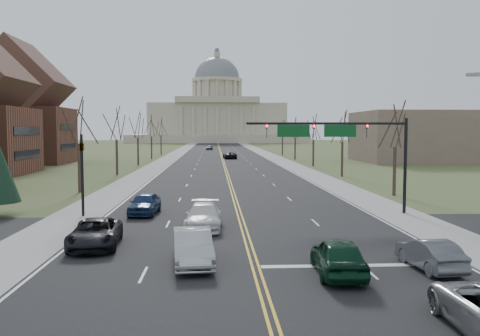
{
  "coord_description": "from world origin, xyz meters",
  "views": [
    {
      "loc": [
        -1.9,
        -23.9,
        6.3
      ],
      "look_at": [
        0.38,
        20.23,
        3.0
      ],
      "focal_mm": 38.0,
      "sensor_mm": 36.0,
      "label": 1
    }
  ],
  "objects": [
    {
      "name": "tree_l_2",
      "position": [
        -15.5,
        68.0,
        6.94
      ],
      "size": [
        3.96,
        3.96,
        9.0
      ],
      "color": "#31231D",
      "rests_on": "ground"
    },
    {
      "name": "bldg_right_mass",
      "position": [
        40.0,
        76.0,
        5.0
      ],
      "size": [
        25.0,
        20.0,
        10.0
      ],
      "primitive_type": "cube",
      "color": "brown",
      "rests_on": "ground"
    },
    {
      "name": "car_far_nb",
      "position": [
        1.6,
        87.82,
        0.79
      ],
      "size": [
        3.2,
        5.85,
        1.55
      ],
      "primitive_type": "imported",
      "rotation": [
        0.0,
        0.0,
        3.26
      ],
      "color": "black",
      "rests_on": "road"
    },
    {
      "name": "car_far_sb",
      "position": [
        -3.27,
        137.72,
        0.79
      ],
      "size": [
        2.41,
        4.74,
        1.55
      ],
      "primitive_type": "imported",
      "rotation": [
        0.0,
        0.0,
        -0.13
      ],
      "color": "#54585C",
      "rests_on": "road"
    },
    {
      "name": "center_line",
      "position": [
        0.0,
        110.0,
        0.01
      ],
      "size": [
        0.42,
        380.0,
        0.01
      ],
      "primitive_type": "cube",
      "color": "gold",
      "rests_on": "road"
    },
    {
      "name": "tree_l_1",
      "position": [
        -15.5,
        48.0,
        6.94
      ],
      "size": [
        3.96,
        3.96,
        9.0
      ],
      "color": "#31231D",
      "rests_on": "ground"
    },
    {
      "name": "capitol",
      "position": [
        0.0,
        249.91,
        14.2
      ],
      "size": [
        90.0,
        60.0,
        50.0
      ],
      "color": "#B8B299",
      "rests_on": "ground"
    },
    {
      "name": "tree_r_4",
      "position": [
        15.5,
        104.0,
        6.55
      ],
      "size": [
        3.74,
        3.74,
        8.5
      ],
      "color": "#31231D",
      "rests_on": "ground"
    },
    {
      "name": "road",
      "position": [
        0.0,
        110.0,
        0.01
      ],
      "size": [
        20.0,
        380.0,
        0.01
      ],
      "primitive_type": "cube",
      "color": "black",
      "rests_on": "ground"
    },
    {
      "name": "car_sb_outer_second",
      "position": [
        -7.08,
        14.05,
        0.83
      ],
      "size": [
        2.25,
        4.91,
        1.63
      ],
      "primitive_type": "imported",
      "rotation": [
        0.0,
        0.0,
        -0.07
      ],
      "color": "navy",
      "rests_on": "road"
    },
    {
      "name": "tree_l_4",
      "position": [
        -15.5,
        108.0,
        6.94
      ],
      "size": [
        3.96,
        3.96,
        9.0
      ],
      "color": "#31231D",
      "rests_on": "ground"
    },
    {
      "name": "ground",
      "position": [
        0.0,
        0.0,
        0.0
      ],
      "size": [
        600.0,
        600.0,
        0.0
      ],
      "primitive_type": "plane",
      "color": "#49582C",
      "rests_on": "ground"
    },
    {
      "name": "tree_r_3",
      "position": [
        15.5,
        84.0,
        6.55
      ],
      "size": [
        3.74,
        3.74,
        8.5
      ],
      "color": "#31231D",
      "rests_on": "ground"
    },
    {
      "name": "bldg_left_far",
      "position": [
        -38.0,
        74.0,
        9.54
      ],
      "size": [
        17.1,
        14.28,
        23.25
      ],
      "color": "brown",
      "rests_on": "ground"
    },
    {
      "name": "stop_bar",
      "position": [
        5.0,
        -1.0,
        0.01
      ],
      "size": [
        9.5,
        0.5,
        0.01
      ],
      "primitive_type": "cube",
      "color": "silver",
      "rests_on": "road"
    },
    {
      "name": "car_nb_inner_lead",
      "position": [
        3.48,
        -2.45,
        0.84
      ],
      "size": [
        2.22,
        4.95,
        1.65
      ],
      "primitive_type": "imported",
      "rotation": [
        0.0,
        0.0,
        3.09
      ],
      "color": "#0B301D",
      "rests_on": "road"
    },
    {
      "name": "car_sb_outer_lead",
      "position": [
        -8.3,
        3.44,
        0.76
      ],
      "size": [
        2.92,
        5.59,
        1.5
      ],
      "primitive_type": "imported",
      "rotation": [
        0.0,
        0.0,
        0.08
      ],
      "color": "black",
      "rests_on": "road"
    },
    {
      "name": "edge_line_right",
      "position": [
        9.8,
        110.0,
        0.01
      ],
      "size": [
        0.15,
        380.0,
        0.01
      ],
      "primitive_type": "cube",
      "color": "silver",
      "rests_on": "road"
    },
    {
      "name": "tree_r_2",
      "position": [
        15.5,
        64.0,
        6.55
      ],
      "size": [
        3.74,
        3.74,
        8.5
      ],
      "color": "#31231D",
      "rests_on": "ground"
    },
    {
      "name": "car_nb_outer_lead",
      "position": [
        7.84,
        -1.77,
        0.71
      ],
      "size": [
        1.83,
        4.37,
        1.4
      ],
      "primitive_type": "imported",
      "rotation": [
        0.0,
        0.0,
        3.22
      ],
      "color": "#53575B",
      "rests_on": "road"
    },
    {
      "name": "car_sb_inner_lead",
      "position": [
        -2.91,
        -0.4,
        0.83
      ],
      "size": [
        2.2,
        5.13,
        1.64
      ],
      "primitive_type": "imported",
      "rotation": [
        0.0,
        0.0,
        0.1
      ],
      "color": "#A2A5AA",
      "rests_on": "road"
    },
    {
      "name": "sidewalk_right",
      "position": [
        12.0,
        110.0,
        0.01
      ],
      "size": [
        4.0,
        380.0,
        0.03
      ],
      "primitive_type": "cube",
      "color": "gray",
      "rests_on": "ground"
    },
    {
      "name": "tree_r_0",
      "position": [
        15.5,
        24.0,
        6.55
      ],
      "size": [
        3.74,
        3.74,
        8.5
      ],
      "color": "#31231D",
      "rests_on": "ground"
    },
    {
      "name": "edge_line_left",
      "position": [
        -9.8,
        110.0,
        0.01
      ],
      "size": [
        0.15,
        380.0,
        0.01
      ],
      "primitive_type": "cube",
      "color": "silver",
      "rests_on": "road"
    },
    {
      "name": "sidewalk_left",
      "position": [
        -12.0,
        110.0,
        0.01
      ],
      "size": [
        4.0,
        380.0,
        0.03
      ],
      "primitive_type": "cube",
      "color": "gray",
      "rests_on": "ground"
    },
    {
      "name": "signal_left",
      "position": [
        -11.5,
        13.5,
        3.71
      ],
      "size": [
        0.32,
        0.36,
        6.0
      ],
      "color": "black",
      "rests_on": "ground"
    },
    {
      "name": "signal_mast",
      "position": [
        7.45,
        13.5,
        5.76
      ],
      "size": [
        12.12,
        0.44,
        7.2
      ],
      "color": "black",
      "rests_on": "ground"
    },
    {
      "name": "tree_l_3",
      "position": [
        -15.5,
        88.0,
        6.94
      ],
      "size": [
        3.96,
        3.96,
        9.0
      ],
      "color": "#31231D",
      "rests_on": "ground"
    },
    {
      "name": "car_sb_inner_second",
      "position": [
        -2.57,
        8.27,
        0.81
      ],
      "size": [
        2.39,
        5.57,
        1.6
      ],
      "primitive_type": "imported",
      "rotation": [
        0.0,
        0.0,
        -0.03
      ],
      "color": "silver",
      "rests_on": "road"
    },
    {
      "name": "cross_road",
      "position": [
        0.0,
        6.0,
        0.01
      ],
      "size": [
        120.0,
        14.0,
        0.01
      ],
      "primitive_type": "cube",
      "color": "black",
      "rests_on": "ground"
    },
    {
      "name": "tree_r_1",
      "position": [
        15.5,
        44.0,
        6.55
      ],
      "size": [
        3.74,
        3.74,
        8.5
      ],
      "color": "#31231D",
      "rests_on": "ground"
    },
    {
      "name": "tree_l_0",
      "position": [
        -15.5,
        28.0,
        6.94
      ],
      "size": [
        3.96,
        3.96,
        9.0
      ],
      "color": "#31231D",
      "rests_on": "ground"
    }
  ]
}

